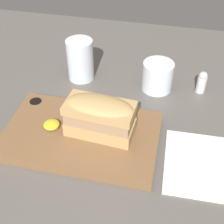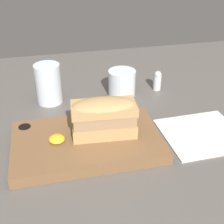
# 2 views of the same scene
# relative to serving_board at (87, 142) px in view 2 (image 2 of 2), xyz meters

# --- Properties ---
(dining_table) EXTENTS (1.54, 1.22, 0.02)m
(dining_table) POSITION_rel_serving_board_xyz_m (0.06, 0.01, -0.02)
(dining_table) COLOR #56514C
(dining_table) RESTS_ON ground
(serving_board) EXTENTS (0.34, 0.21, 0.03)m
(serving_board) POSITION_rel_serving_board_xyz_m (0.00, 0.00, 0.00)
(serving_board) COLOR brown
(serving_board) RESTS_ON dining_table
(sandwich) EXTENTS (0.15, 0.08, 0.09)m
(sandwich) POSITION_rel_serving_board_xyz_m (0.04, 0.01, 0.06)
(sandwich) COLOR tan
(sandwich) RESTS_ON serving_board
(mustard_dollop) EXTENTS (0.04, 0.04, 0.01)m
(mustard_dollop) POSITION_rel_serving_board_xyz_m (-0.07, -0.00, 0.02)
(mustard_dollop) COLOR gold
(mustard_dollop) RESTS_ON serving_board
(water_glass) EXTENTS (0.07, 0.07, 0.11)m
(water_glass) POSITION_rel_serving_board_xyz_m (-0.07, 0.23, 0.04)
(water_glass) COLOR silver
(water_glass) RESTS_ON dining_table
(wine_glass) EXTENTS (0.08, 0.08, 0.08)m
(wine_glass) POSITION_rel_serving_board_xyz_m (0.14, 0.23, 0.02)
(wine_glass) COLOR silver
(wine_glass) RESTS_ON dining_table
(napkin) EXTENTS (0.19, 0.18, 0.00)m
(napkin) POSITION_rel_serving_board_xyz_m (0.28, -0.02, -0.01)
(napkin) COLOR white
(napkin) RESTS_ON dining_table
(salt_shaker) EXTENTS (0.02, 0.02, 0.06)m
(salt_shaker) POSITION_rel_serving_board_xyz_m (0.26, 0.24, 0.02)
(salt_shaker) COLOR silver
(salt_shaker) RESTS_ON dining_table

